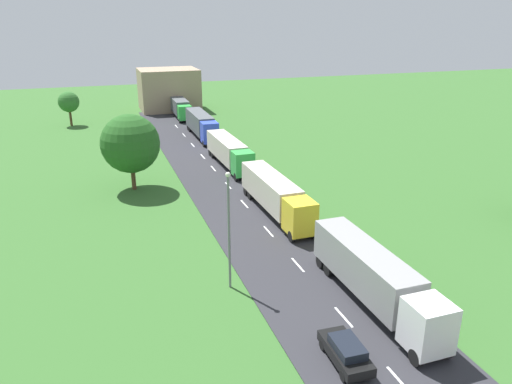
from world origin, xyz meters
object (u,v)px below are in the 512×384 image
Objects in this scene: truck_third at (229,151)px; distant_building at (169,90)px; tree_maple at (69,102)px; truck_second at (275,194)px; tree_birch at (130,144)px; truck_fourth at (201,124)px; truck_lead at (374,276)px; truck_fifth at (179,106)px; car_second at (346,351)px; lamppost_second at (229,226)px.

truck_third is 44.13m from distant_building.
truck_third is at bearing -59.18° from tree_maple.
tree_birch is at bearing 135.97° from truck_second.
truck_third is 17.26m from truck_fourth.
truck_lead reaches higher than truck_second.
truck_lead is at bearing -89.88° from truck_fourth.
truck_fourth is at bearing 59.74° from tree_birch.
distant_building is at bearing 91.66° from truck_fourth.
truck_fifth is 75.99m from car_second.
tree_maple is at bearing 140.79° from truck_fourth.
truck_second is 55.27m from tree_maple.
tree_maple reaches higher than truck_fifth.
tree_maple is at bearing -174.10° from truck_fifth.
distant_building is at bearing 75.96° from tree_birch.
truck_lead is 34.91m from truck_third.
truck_third is 14.28m from tree_birch.
truck_second is at bearing -44.03° from tree_birch.
tree_maple is (-20.25, 33.95, 2.19)m from truck_third.
lamppost_second is 1.02× the size of tree_birch.
tree_birch is at bearing -120.26° from truck_fourth.
distant_building reaches higher than tree_maple.
lamppost_second reaches higher than tree_birch.
lamppost_second is 1.45× the size of tree_maple.
tree_maple is (-20.46, 16.69, 2.05)m from truck_fourth.
truck_lead is 17.42m from truck_second.
truck_lead is 0.96× the size of truck_second.
distant_building is at bearing 94.30° from truck_fifth.
tree_birch is at bearing -158.10° from truck_third.
distant_building reaches higher than car_second.
lamppost_second reaches higher than truck_fifth.
truck_third is 0.96× the size of truck_fifth.
truck_fifth is at bearing 89.95° from truck_third.
truck_fourth reaches higher than truck_lead.
tree_birch is 50.79m from distant_building.
truck_fifth is at bearing 90.23° from truck_lead.
lamppost_second reaches higher than distant_building.
lamppost_second is 64.61m from tree_maple.
distant_building reaches higher than truck_second.
car_second is 75.51m from tree_maple.
truck_second is at bearing -90.20° from truck_fifth.
car_second is (-4.61, -57.06, -1.41)m from truck_fourth.
lamppost_second reaches higher than tree_maple.
truck_lead is 32.68m from tree_birch.
truck_fifth is (0.19, 53.54, -0.08)m from truck_second.
truck_fourth is at bearing -89.47° from truck_fifth.
truck_second is 1.00× the size of truck_fifth.
truck_third is at bearing 89.48° from truck_second.
truck_lead is 79.01m from distant_building.
truck_third is at bearing 83.69° from car_second.
truck_fifth is 2.32× the size of tree_maple.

